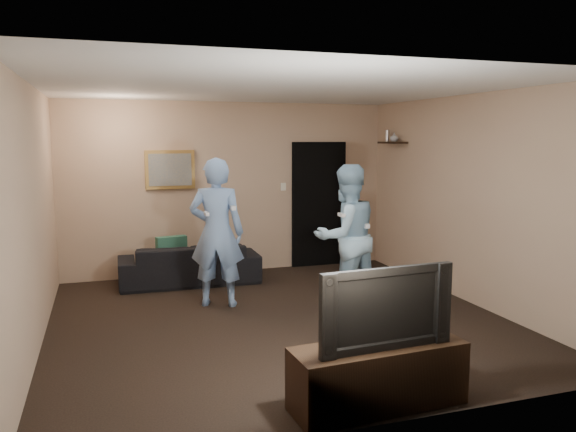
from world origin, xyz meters
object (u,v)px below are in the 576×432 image
object	(u,v)px
sofa	(190,263)
television	(380,305)
tv_console	(378,376)
wii_player_right	(346,237)
wii_player_left	(217,232)

from	to	relation	value
sofa	television	bearing A→B (deg)	102.44
tv_console	wii_player_right	xyz separation A→B (m)	(0.82, 2.46, 0.63)
wii_player_right	wii_player_left	bearing A→B (deg)	158.89
tv_console	television	xyz separation A→B (m)	(0.00, 0.00, 0.56)
television	wii_player_left	size ratio (longest dim) A/B	0.60
wii_player_left	sofa	bearing A→B (deg)	98.36
wii_player_left	wii_player_right	bearing A→B (deg)	-21.11
wii_player_left	television	bearing A→B (deg)	-77.85
tv_console	wii_player_left	xyz separation A→B (m)	(-0.65, 3.02, 0.67)
wii_player_right	tv_console	bearing A→B (deg)	-108.50
television	wii_player_left	bearing A→B (deg)	98.98
sofa	tv_console	distance (m)	4.28
tv_console	television	size ratio (longest dim) A/B	1.25
sofa	television	size ratio (longest dim) A/B	1.79
television	tv_console	bearing A→B (deg)	176.83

